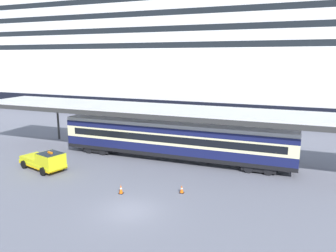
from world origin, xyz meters
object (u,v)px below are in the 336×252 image
(service_truck, at_px, (45,160))
(traffic_cone_near, at_px, (182,189))
(traffic_cone_mid, at_px, (121,189))
(cruise_ship, at_px, (263,48))
(train_carriage, at_px, (173,139))
(quay_bollard, at_px, (50,168))

(service_truck, height_order, traffic_cone_near, service_truck)
(service_truck, xyz_separation_m, traffic_cone_near, (14.04, -0.37, -0.66))
(traffic_cone_near, height_order, traffic_cone_mid, traffic_cone_mid)
(traffic_cone_near, bearing_deg, traffic_cone_mid, -157.50)
(cruise_ship, relative_size, train_carriage, 7.25)
(traffic_cone_near, xyz_separation_m, traffic_cone_mid, (-4.51, -1.87, 0.05))
(service_truck, relative_size, quay_bollard, 5.79)
(cruise_ship, height_order, quay_bollard, cruise_ship)
(train_carriage, distance_m, traffic_cone_mid, 9.87)
(train_carriage, relative_size, quay_bollard, 25.78)
(cruise_ship, relative_size, traffic_cone_near, 268.96)
(cruise_ship, bearing_deg, train_carriage, -98.20)
(service_truck, xyz_separation_m, quay_bollard, (0.87, -0.47, -0.47))
(cruise_ship, relative_size, service_truck, 32.30)
(traffic_cone_mid, bearing_deg, cruise_ship, 82.39)
(train_carriage, relative_size, service_truck, 4.45)
(train_carriage, relative_size, traffic_cone_mid, 32.15)
(train_carriage, height_order, service_truck, train_carriage)
(service_truck, bearing_deg, traffic_cone_mid, -13.21)
(traffic_cone_mid, bearing_deg, train_carriage, 84.66)
(traffic_cone_near, xyz_separation_m, quay_bollard, (-13.16, -0.10, 0.19))
(train_carriage, relative_size, traffic_cone_near, 37.08)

